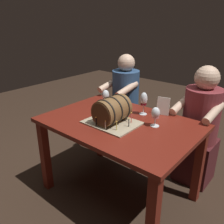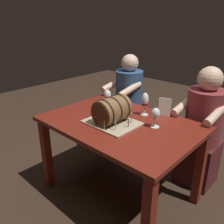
{
  "view_description": "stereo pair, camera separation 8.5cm",
  "coord_description": "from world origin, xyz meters",
  "px_view_note": "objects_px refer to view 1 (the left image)",
  "views": [
    {
      "loc": [
        1.12,
        -1.42,
        1.55
      ],
      "look_at": [
        -0.03,
        -0.07,
        0.84
      ],
      "focal_mm": 37.85,
      "sensor_mm": 36.0,
      "label": 1
    },
    {
      "loc": [
        1.18,
        -1.37,
        1.55
      ],
      "look_at": [
        -0.03,
        -0.07,
        0.84
      ],
      "focal_mm": 37.85,
      "sensor_mm": 36.0,
      "label": 2
    }
  ],
  "objects_px": {
    "person_seated_right": "(199,131)",
    "dining_table": "(120,133)",
    "barrel_cake": "(112,111)",
    "wine_glass_red": "(144,100)",
    "wine_glass_amber": "(106,96)",
    "wine_glass_rose": "(156,114)",
    "person_seated_left": "(125,110)",
    "menu_card": "(163,106)"
  },
  "relations": [
    {
      "from": "person_seated_right",
      "to": "dining_table",
      "type": "bearing_deg",
      "value": -123.74
    },
    {
      "from": "barrel_cake",
      "to": "wine_glass_red",
      "type": "relative_size",
      "value": 2.07
    },
    {
      "from": "barrel_cake",
      "to": "wine_glass_amber",
      "type": "bearing_deg",
      "value": 139.63
    },
    {
      "from": "wine_glass_amber",
      "to": "person_seated_right",
      "type": "bearing_deg",
      "value": 33.32
    },
    {
      "from": "wine_glass_rose",
      "to": "person_seated_right",
      "type": "bearing_deg",
      "value": 72.75
    },
    {
      "from": "dining_table",
      "to": "wine_glass_rose",
      "type": "height_order",
      "value": "wine_glass_rose"
    },
    {
      "from": "dining_table",
      "to": "barrel_cake",
      "type": "relative_size",
      "value": 3.01
    },
    {
      "from": "person_seated_right",
      "to": "wine_glass_amber",
      "type": "bearing_deg",
      "value": -146.68
    },
    {
      "from": "barrel_cake",
      "to": "person_seated_left",
      "type": "bearing_deg",
      "value": 119.72
    },
    {
      "from": "wine_glass_amber",
      "to": "person_seated_right",
      "type": "distance_m",
      "value": 0.95
    },
    {
      "from": "dining_table",
      "to": "person_seated_right",
      "type": "distance_m",
      "value": 0.8
    },
    {
      "from": "wine_glass_rose",
      "to": "wine_glass_red",
      "type": "bearing_deg",
      "value": 144.42
    },
    {
      "from": "wine_glass_red",
      "to": "wine_glass_amber",
      "type": "bearing_deg",
      "value": -166.2
    },
    {
      "from": "wine_glass_red",
      "to": "menu_card",
      "type": "relative_size",
      "value": 1.28
    },
    {
      "from": "wine_glass_amber",
      "to": "menu_card",
      "type": "distance_m",
      "value": 0.55
    },
    {
      "from": "barrel_cake",
      "to": "person_seated_left",
      "type": "distance_m",
      "value": 0.9
    },
    {
      "from": "wine_glass_rose",
      "to": "person_seated_left",
      "type": "bearing_deg",
      "value": 142.29
    },
    {
      "from": "wine_glass_red",
      "to": "person_seated_left",
      "type": "xyz_separation_m",
      "value": [
        -0.51,
        0.4,
        -0.35
      ]
    },
    {
      "from": "dining_table",
      "to": "wine_glass_rose",
      "type": "bearing_deg",
      "value": 22.11
    },
    {
      "from": "dining_table",
      "to": "menu_card",
      "type": "xyz_separation_m",
      "value": [
        0.2,
        0.37,
        0.19
      ]
    },
    {
      "from": "person_seated_right",
      "to": "wine_glass_red",
      "type": "bearing_deg",
      "value": -133.47
    },
    {
      "from": "menu_card",
      "to": "person_seated_left",
      "type": "xyz_separation_m",
      "value": [
        -0.64,
        0.3,
        -0.29
      ]
    },
    {
      "from": "person_seated_left",
      "to": "wine_glass_rose",
      "type": "bearing_deg",
      "value": -37.71
    },
    {
      "from": "dining_table",
      "to": "person_seated_left",
      "type": "height_order",
      "value": "person_seated_left"
    },
    {
      "from": "dining_table",
      "to": "menu_card",
      "type": "bearing_deg",
      "value": 61.59
    },
    {
      "from": "dining_table",
      "to": "wine_glass_red",
      "type": "bearing_deg",
      "value": 76.76
    },
    {
      "from": "dining_table",
      "to": "person_seated_right",
      "type": "xyz_separation_m",
      "value": [
        0.44,
        0.67,
        -0.09
      ]
    },
    {
      "from": "menu_card",
      "to": "wine_glass_rose",
      "type": "bearing_deg",
      "value": -91.07
    },
    {
      "from": "wine_glass_amber",
      "to": "person_seated_left",
      "type": "bearing_deg",
      "value": 105.45
    },
    {
      "from": "dining_table",
      "to": "wine_glass_red",
      "type": "xyz_separation_m",
      "value": [
        0.06,
        0.26,
        0.25
      ]
    },
    {
      "from": "barrel_cake",
      "to": "menu_card",
      "type": "xyz_separation_m",
      "value": [
        0.22,
        0.44,
        -0.03
      ]
    },
    {
      "from": "wine_glass_rose",
      "to": "person_seated_right",
      "type": "distance_m",
      "value": 0.66
    },
    {
      "from": "person_seated_left",
      "to": "dining_table",
      "type": "bearing_deg",
      "value": -56.22
    },
    {
      "from": "wine_glass_rose",
      "to": "wine_glass_red",
      "type": "distance_m",
      "value": 0.26
    },
    {
      "from": "barrel_cake",
      "to": "menu_card",
      "type": "distance_m",
      "value": 0.49
    },
    {
      "from": "wine_glass_red",
      "to": "person_seated_right",
      "type": "xyz_separation_m",
      "value": [
        0.38,
        0.4,
        -0.33
      ]
    },
    {
      "from": "wine_glass_red",
      "to": "person_seated_right",
      "type": "relative_size",
      "value": 0.18
    },
    {
      "from": "wine_glass_red",
      "to": "wine_glass_amber",
      "type": "distance_m",
      "value": 0.38
    },
    {
      "from": "barrel_cake",
      "to": "wine_glass_red",
      "type": "xyz_separation_m",
      "value": [
        0.09,
        0.33,
        0.03
      ]
    },
    {
      "from": "dining_table",
      "to": "wine_glass_red",
      "type": "height_order",
      "value": "wine_glass_red"
    },
    {
      "from": "barrel_cake",
      "to": "wine_glass_red",
      "type": "height_order",
      "value": "barrel_cake"
    },
    {
      "from": "wine_glass_red",
      "to": "menu_card",
      "type": "distance_m",
      "value": 0.18
    }
  ]
}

